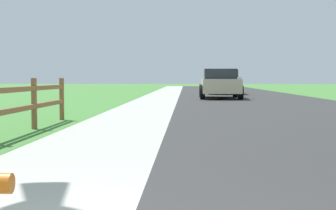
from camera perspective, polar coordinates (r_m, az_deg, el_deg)
The scene contains 6 objects.
ground_plane at distance 26.80m, azimuth 1.29°, elevation 0.98°, with size 120.00×120.00×0.00m, color #427B35.
road_asphalt at distance 28.97m, azimuth 8.28°, elevation 1.12°, with size 7.00×66.00×0.01m, color #2E2E2E.
curb_concrete at distance 28.99m, azimuth -4.60°, elevation 1.14°, with size 6.00×66.00×0.01m, color #A9ADA0.
grass_verge at distance 29.21m, azimuth -7.52°, elevation 1.14°, with size 5.00×66.00×0.00m, color #427B35.
parked_suv_beige at distance 24.63m, azimuth 5.99°, elevation 2.46°, with size 2.04×4.84×1.45m.
parked_car_white at distance 31.74m, azimuth 6.44°, elevation 2.74°, with size 2.12×5.01×1.52m.
Camera 1 is at (0.37, -1.78, 0.99)m, focal length 52.95 mm.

